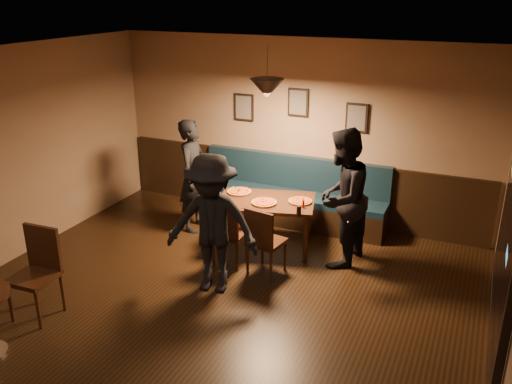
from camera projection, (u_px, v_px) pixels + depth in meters
floor at (184, 333)px, 5.76m from camera, size 7.00×7.00×0.00m
ceiling at (169, 68)px, 4.76m from camera, size 7.00×7.00×0.00m
wall_back at (298, 131)px, 8.25m from camera, size 6.00×0.00×6.00m
wainscot at (296, 187)px, 8.55m from camera, size 5.88×0.06×1.00m
booth_bench at (290, 192)px, 8.32m from camera, size 3.00×0.60×1.00m
window_frame at (510, 237)px, 4.54m from camera, size 0.06×2.56×1.86m
window_glass at (506, 236)px, 4.55m from camera, size 0.00×2.40×2.40m
picture_left at (244, 107)px, 8.46m from camera, size 0.32×0.04×0.42m
picture_center at (298, 102)px, 8.07m from camera, size 0.32×0.04×0.42m
picture_right at (357, 118)px, 7.78m from camera, size 0.32×0.04×0.42m
pendant_lamp at (267, 89)px, 6.90m from camera, size 0.44×0.44×0.25m
dining_table at (266, 223)px, 7.58m from camera, size 1.50×1.16×0.71m
chair_near_left at (230, 233)px, 7.08m from camera, size 0.41×0.41×0.88m
chair_near_right at (267, 240)px, 6.83m from camera, size 0.47×0.47×0.92m
diner_left at (194, 176)px, 7.99m from camera, size 0.46×0.65×1.70m
diner_right at (342, 198)px, 6.94m from camera, size 0.82×0.99×1.84m
diner_front at (212, 224)px, 6.32m from camera, size 1.21×0.83×1.72m
pizza_a at (239, 192)px, 7.71m from camera, size 0.36×0.36×0.04m
pizza_b at (264, 202)px, 7.32m from camera, size 0.43×0.43×0.04m
pizza_c at (300, 201)px, 7.37m from camera, size 0.42×0.42×0.04m
soda_glass at (299, 211)px, 6.93m from camera, size 0.07×0.07×0.13m
tabasco_bottle at (303, 203)px, 7.17m from camera, size 0.04×0.04×0.13m
napkin_a at (235, 189)px, 7.86m from camera, size 0.16×0.16×0.01m
napkin_b at (221, 200)px, 7.46m from camera, size 0.17×0.17×0.01m
cutlery_set at (252, 210)px, 7.12m from camera, size 0.18×0.05×0.00m
cafe_chair_far at (33, 276)px, 5.90m from camera, size 0.47×0.47×1.02m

